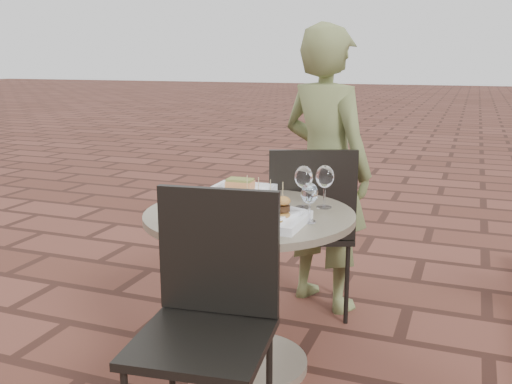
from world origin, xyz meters
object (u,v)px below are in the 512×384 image
(plate_salmon, at_px, (240,190))
(plate_sliders, at_px, (264,208))
(cafe_table, at_px, (250,266))
(chair_near, at_px, (210,303))
(chair_far, at_px, (310,218))
(plate_tuna, at_px, (269,219))
(diner, at_px, (326,170))

(plate_salmon, xyz_separation_m, plate_sliders, (0.24, -0.33, 0.02))
(cafe_table, height_order, chair_near, chair_near)
(chair_far, distance_m, plate_sliders, 0.70)
(plate_sliders, distance_m, plate_tuna, 0.10)
(chair_near, bearing_deg, plate_salmon, 98.09)
(diner, bearing_deg, cafe_table, 105.94)
(diner, xyz_separation_m, plate_sliders, (-0.04, -0.87, -0.01))
(plate_tuna, bearing_deg, chair_far, 92.68)
(plate_sliders, xyz_separation_m, plate_tuna, (0.05, -0.09, -0.02))
(diner, xyz_separation_m, plate_salmon, (-0.29, -0.54, -0.02))
(plate_tuna, bearing_deg, cafe_table, 134.84)
(chair_far, height_order, plate_tuna, chair_far)
(plate_salmon, relative_size, plate_sliders, 0.90)
(chair_near, height_order, plate_salmon, chair_near)
(cafe_table, distance_m, plate_salmon, 0.42)
(plate_salmon, relative_size, plate_tuna, 1.03)
(cafe_table, distance_m, chair_far, 0.62)
(chair_far, distance_m, chair_near, 1.15)
(chair_near, distance_m, plate_sliders, 0.53)
(plate_sliders, bearing_deg, cafe_table, 148.82)
(plate_sliders, bearing_deg, chair_far, 88.71)
(plate_salmon, bearing_deg, chair_near, -74.72)
(diner, distance_m, plate_sliders, 0.87)
(chair_far, bearing_deg, diner, -118.50)
(chair_far, relative_size, plate_tuna, 3.27)
(chair_far, distance_m, plate_tuna, 0.77)
(cafe_table, bearing_deg, diner, 81.09)
(chair_far, xyz_separation_m, chair_near, (-0.04, -1.15, 0.00))
(diner, bearing_deg, chair_far, 107.64)
(diner, distance_m, plate_salmon, 0.61)
(cafe_table, xyz_separation_m, chair_near, (0.06, -0.54, 0.07))
(cafe_table, distance_m, plate_tuna, 0.33)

